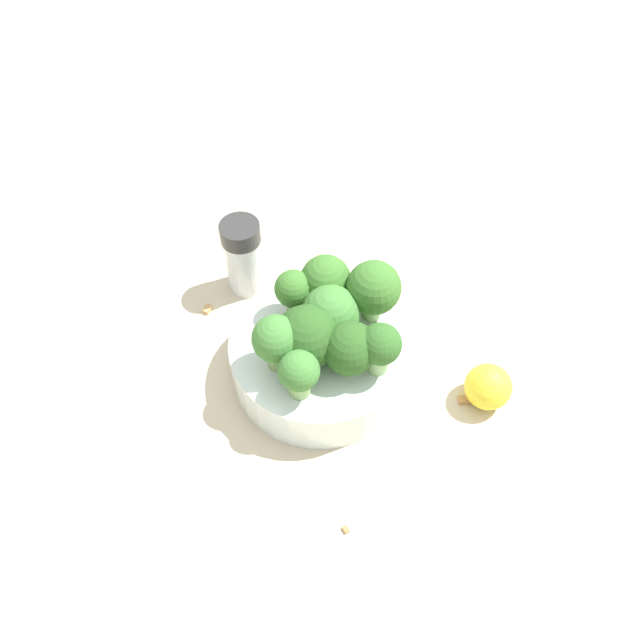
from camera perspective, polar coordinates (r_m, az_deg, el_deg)
The scene contains 17 objects.
ground_plane at distance 0.57m, azimuth 0.00°, elevation -4.65°, with size 3.00×3.00×0.00m, color beige.
bowl at distance 0.55m, azimuth 0.00°, elevation -3.37°, with size 0.16×0.16×0.05m, color silver.
broccoli_floret_0 at distance 0.49m, azimuth 2.72°, elevation -2.66°, with size 0.04×0.04×0.05m.
broccoli_floret_1 at distance 0.53m, azimuth -2.43°, elevation 2.71°, with size 0.03×0.03×0.05m.
broccoli_floret_2 at distance 0.48m, azimuth -1.83°, elevation -4.89°, with size 0.03×0.03×0.05m.
broccoli_floret_3 at distance 0.50m, azimuth -1.18°, elevation -1.57°, with size 0.05×0.05×0.05m.
broccoli_floret_4 at distance 0.51m, azimuth 0.97°, elevation 0.53°, with size 0.05×0.05×0.05m.
broccoli_floret_5 at distance 0.52m, azimuth 4.92°, elevation 2.85°, with size 0.05×0.05×0.06m.
broccoli_floret_6 at distance 0.49m, azimuth -4.04°, elevation -1.91°, with size 0.04×0.04×0.06m.
broccoli_floret_7 at distance 0.53m, azimuth 0.52°, elevation 3.58°, with size 0.04×0.04×0.05m.
broccoli_floret_8 at distance 0.49m, azimuth 5.50°, elevation -2.44°, with size 0.03×0.03×0.05m.
pepper_shaker at distance 0.60m, azimuth -7.03°, elevation 5.82°, with size 0.04×0.04×0.08m.
lemon_wedge at distance 0.56m, azimuth 15.12°, elevation -5.91°, with size 0.04×0.04×0.04m, color yellow.
almond_crumb_0 at distance 0.61m, azimuth -10.30°, elevation 1.12°, with size 0.01×0.01×0.01m, color tan.
almond_crumb_1 at distance 0.50m, azimuth 2.38°, elevation -18.55°, with size 0.01×0.00×0.01m, color olive.
almond_crumb_2 at distance 0.56m, azimuth 13.07°, elevation -7.01°, with size 0.01×0.01×0.01m, color #AD7F4C.
almond_crumb_3 at distance 0.62m, azimuth -5.36°, elevation 1.94°, with size 0.01×0.00×0.01m, color tan.
Camera 1 is at (0.10, -0.29, 0.48)m, focal length 35.00 mm.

